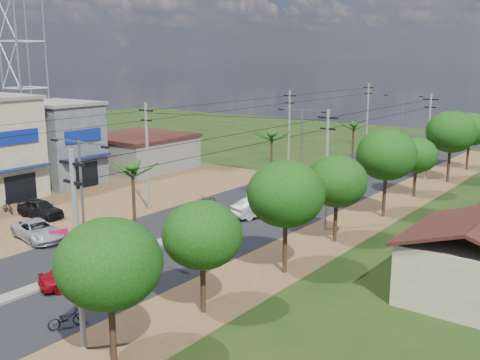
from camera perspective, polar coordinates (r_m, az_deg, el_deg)
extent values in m
plane|color=black|center=(35.60, -15.31, -8.92)|extent=(160.00, 160.00, 0.00)
cube|color=black|center=(45.71, -0.34, -3.66)|extent=(12.00, 110.00, 0.04)
cube|color=#605E56|center=(48.03, 1.84, -2.78)|extent=(1.00, 90.00, 0.18)
cube|color=#53321C|center=(51.71, -18.58, -2.42)|extent=(18.00, 46.00, 0.04)
cube|color=#53321C|center=(41.34, 9.12, -5.58)|extent=(5.00, 90.00, 0.03)
cube|color=#101B45|center=(52.66, -21.32, 1.08)|extent=(0.80, 5.40, 0.15)
cube|color=black|center=(53.31, -21.37, -0.77)|extent=(0.10, 3.00, 2.40)
cube|color=navy|center=(52.50, -21.74, 4.07)|extent=(0.12, 4.20, 1.20)
cube|color=#45464B|center=(59.93, -17.96, 3.49)|extent=(8.00, 6.00, 8.00)
cube|color=#605E56|center=(59.47, -18.23, 7.44)|extent=(8.40, 6.40, 0.30)
cube|color=#101B45|center=(56.56, -15.32, 2.23)|extent=(0.80, 5.40, 0.15)
cube|color=black|center=(57.17, -15.43, 0.49)|extent=(0.10, 3.00, 2.40)
cube|color=navy|center=(56.49, -15.64, 4.36)|extent=(0.12, 4.20, 1.20)
cube|color=#605E56|center=(65.70, -10.21, 2.70)|extent=(10.00, 10.00, 3.60)
cube|color=black|center=(65.40, -10.28, 4.43)|extent=(10.40, 10.40, 0.30)
cube|color=#978C66|center=(32.58, 23.22, -8.43)|extent=(7.00, 7.00, 3.30)
cylinder|color=black|center=(24.49, -12.88, -13.53)|extent=(0.28, 0.28, 4.20)
ellipsoid|color=black|center=(23.55, -13.16, -8.27)|extent=(4.40, 4.40, 3.74)
cylinder|color=black|center=(28.52, -3.79, -9.77)|extent=(0.28, 0.28, 3.85)
ellipsoid|color=black|center=(27.76, -3.85, -5.57)|extent=(4.00, 4.00, 3.40)
cylinder|color=black|center=(33.47, 4.60, -5.74)|extent=(0.28, 0.28, 4.55)
ellipsoid|color=black|center=(32.75, 4.68, -1.41)|extent=(4.60, 4.60, 3.91)
cylinder|color=black|center=(39.52, 9.69, -3.40)|extent=(0.28, 0.28, 4.06)
ellipsoid|color=black|center=(38.96, 9.82, -0.11)|extent=(4.20, 4.20, 3.57)
cylinder|color=black|center=(46.41, 14.49, -0.80)|extent=(0.28, 0.28, 4.76)
ellipsoid|color=black|center=(45.89, 14.67, 2.51)|extent=(4.80, 4.80, 4.08)
cylinder|color=black|center=(53.99, 17.35, 0.25)|extent=(0.28, 0.28, 3.64)
ellipsoid|color=black|center=(53.61, 17.50, 2.42)|extent=(3.80, 3.80, 3.23)
cylinder|color=black|center=(61.19, 20.48, 2.01)|extent=(0.28, 0.28, 4.90)
ellipsoid|color=black|center=(60.78, 20.68, 4.61)|extent=(5.00, 5.00, 4.25)
cylinder|color=black|center=(68.93, 22.16, 2.74)|extent=(0.28, 0.28, 4.34)
ellipsoid|color=black|center=(68.59, 22.33, 4.78)|extent=(4.40, 4.40, 3.74)
cylinder|color=black|center=(37.11, -10.70, -3.08)|extent=(0.22, 0.22, 5.80)
cylinder|color=black|center=(48.94, 3.21, 1.12)|extent=(0.22, 0.22, 6.20)
cylinder|color=black|center=(62.74, 11.38, 3.08)|extent=(0.22, 0.22, 5.50)
cylinder|color=gray|center=(34.38, -15.69, -2.69)|extent=(0.16, 0.16, 8.00)
cube|color=gray|center=(32.66, -14.81, 3.59)|extent=(2.40, 0.08, 0.08)
cube|color=gray|center=(34.56, -17.29, 3.90)|extent=(2.40, 0.08, 0.08)
cube|color=black|center=(31.83, -13.56, 3.25)|extent=(0.50, 0.18, 0.12)
cube|color=black|center=(35.47, -18.33, 3.88)|extent=(0.50, 0.18, 0.12)
cylinder|color=gray|center=(52.94, 6.24, 2.92)|extent=(0.16, 0.16, 8.00)
cube|color=gray|center=(51.85, 7.49, 7.03)|extent=(2.40, 0.08, 0.08)
cube|color=gray|center=(53.06, 5.22, 7.21)|extent=(2.40, 0.08, 0.08)
cube|color=black|center=(51.33, 8.56, 6.83)|extent=(0.50, 0.18, 0.12)
cube|color=black|center=(53.66, 4.21, 7.17)|extent=(0.50, 0.18, 0.12)
cylinder|color=gray|center=(75.33, 16.08, 5.33)|extent=(0.16, 0.16, 8.00)
cube|color=gray|center=(74.56, 17.13, 8.21)|extent=(2.40, 0.08, 0.08)
cube|color=gray|center=(75.41, 15.41, 8.36)|extent=(2.40, 0.08, 0.08)
cube|color=black|center=(74.20, 17.93, 8.06)|extent=(0.50, 0.18, 0.12)
cube|color=black|center=(75.83, 14.62, 8.34)|extent=(0.50, 0.18, 0.12)
cylinder|color=#605E56|center=(47.09, -9.37, 2.25)|extent=(0.24, 0.24, 9.00)
cube|color=black|center=(46.57, -9.54, 6.98)|extent=(1.60, 0.12, 0.12)
cube|color=black|center=(46.65, -9.51, 6.00)|extent=(1.20, 0.12, 0.12)
cylinder|color=#605E56|center=(64.08, 5.00, 5.05)|extent=(0.24, 0.24, 9.00)
cube|color=black|center=(63.70, 5.07, 8.53)|extent=(1.60, 0.12, 0.12)
cube|color=black|center=(63.76, 5.05, 7.81)|extent=(1.20, 0.12, 0.12)
cylinder|color=#605E56|center=(82.54, 12.82, 6.44)|extent=(0.24, 0.24, 9.00)
cube|color=black|center=(82.24, 12.95, 9.14)|extent=(1.60, 0.12, 0.12)
cube|color=black|center=(82.29, 12.92, 8.58)|extent=(1.20, 0.12, 0.12)
cylinder|color=#605E56|center=(25.04, -16.13, -7.17)|extent=(0.24, 0.24, 9.00)
cube|color=black|center=(24.05, -16.69, 1.62)|extent=(1.60, 0.12, 0.12)
cube|color=black|center=(24.20, -16.57, -0.24)|extent=(1.20, 0.12, 0.12)
cylinder|color=#605E56|center=(41.52, 8.77, 0.91)|extent=(0.24, 0.24, 9.00)
cube|color=black|center=(40.93, 8.95, 6.27)|extent=(1.60, 0.12, 0.12)
cube|color=black|center=(41.02, 8.91, 5.16)|extent=(1.20, 0.12, 0.12)
cylinder|color=#605E56|center=(61.55, 18.57, 4.14)|extent=(0.24, 0.24, 9.00)
cube|color=black|center=(61.16, 18.83, 7.76)|extent=(1.60, 0.12, 0.12)
cube|color=black|center=(61.22, 18.78, 7.01)|extent=(1.20, 0.12, 0.12)
imported|color=maroon|center=(33.22, -16.27, -9.27)|extent=(3.08, 4.38, 1.38)
imported|color=#ADB0B6|center=(45.38, 1.88, -2.83)|extent=(2.98, 4.79, 1.49)
imported|color=#ADADA9|center=(51.48, 2.63, -0.97)|extent=(3.29, 5.64, 1.54)
imported|color=#ADB0B6|center=(42.14, -19.87, -4.88)|extent=(5.25, 3.12, 1.37)
imported|color=black|center=(47.86, -19.63, -2.78)|extent=(4.38, 1.97, 1.46)
imported|color=black|center=(28.72, -17.22, -13.36)|extent=(1.23, 1.87, 0.93)
imported|color=black|center=(48.41, -3.32, -2.17)|extent=(0.81, 1.97, 1.01)
imported|color=black|center=(61.20, 9.13, 0.75)|extent=(0.94, 1.59, 0.92)
cube|color=#A90F3F|center=(40.75, -17.92, -5.54)|extent=(0.46, 1.27, 1.08)
cylinder|color=black|center=(40.52, -18.58, -6.09)|extent=(0.04, 0.04, 0.54)
cylinder|color=black|center=(41.15, -17.22, -5.71)|extent=(0.04, 0.04, 0.54)
imported|color=black|center=(50.18, -22.53, -2.60)|extent=(1.69, 0.57, 1.00)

